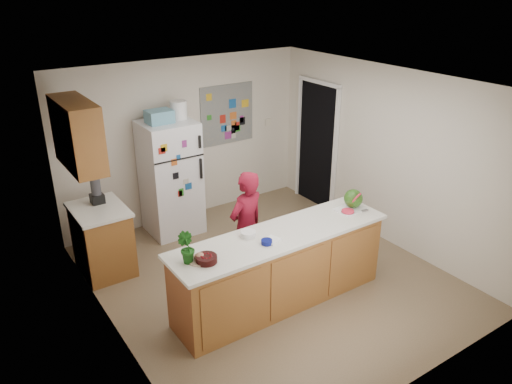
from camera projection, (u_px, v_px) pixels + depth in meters
floor at (269, 277)px, 6.46m from camera, size 4.00×4.50×0.02m
wall_back at (185, 140)px, 7.67m from camera, size 4.00×0.02×2.50m
wall_left at (105, 233)px, 4.93m from camera, size 0.02×4.50×2.50m
wall_right at (387, 157)px, 6.99m from camera, size 0.02×4.50×2.50m
ceiling at (272, 82)px, 5.45m from camera, size 4.00×4.50×0.02m
doorway at (317, 145)px, 8.17m from camera, size 0.03×0.85×2.04m
peninsula_base at (280, 270)px, 5.80m from camera, size 2.60×0.62×0.88m
peninsula_top at (281, 235)px, 5.62m from camera, size 2.68×0.70×0.04m
side_counter_base at (103, 241)px, 6.45m from camera, size 0.60×0.80×0.86m
side_counter_top at (98, 210)px, 6.27m from camera, size 0.64×0.84×0.04m
upper_cabinets at (77, 134)px, 5.75m from camera, size 0.35×1.00×0.80m
refrigerator at (171, 178)px, 7.31m from camera, size 0.75×0.70×1.70m
fridge_top_bin at (159, 117)px, 6.89m from camera, size 0.35×0.28×0.18m
photo_collage at (227, 114)px, 7.92m from camera, size 0.95×0.01×0.95m
person at (246, 227)px, 6.15m from camera, size 0.60×0.46×1.47m
blender_appliance at (96, 189)px, 6.33m from camera, size 0.13×0.13×0.38m
cutting_board at (350, 209)px, 6.17m from camera, size 0.38×0.29×0.01m
watermelon at (353, 199)px, 6.17m from camera, size 0.23×0.23×0.23m
watermelon_slice at (348, 211)px, 6.08m from camera, size 0.15×0.15×0.02m
cherry_bowl at (206, 259)px, 5.04m from camera, size 0.24×0.24×0.07m
white_bowl at (248, 234)px, 5.54m from camera, size 0.17×0.17×0.06m
cobalt_bowl at (267, 242)px, 5.38m from camera, size 0.16×0.16×0.05m
plate at (200, 260)px, 5.07m from camera, size 0.31×0.31×0.02m
paper_towel at (272, 240)px, 5.45m from camera, size 0.21×0.20×0.02m
keys at (365, 211)px, 6.14m from camera, size 0.10×0.05×0.01m
potted_plant at (186, 248)px, 4.99m from camera, size 0.21×0.22×0.33m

